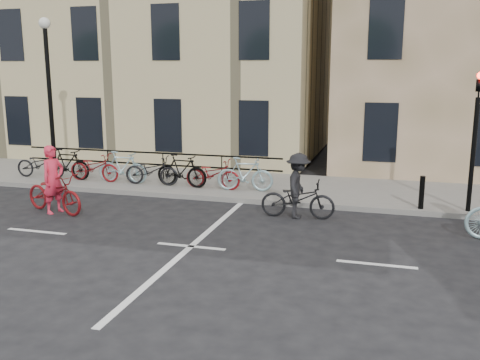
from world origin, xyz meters
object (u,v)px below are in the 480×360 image
(cyclist_pink, at_px, (54,190))
(cyclist_dark, at_px, (298,193))
(traffic_light, at_px, (476,125))
(lamp_post, at_px, (49,80))

(cyclist_pink, height_order, cyclist_dark, cyclist_pink)
(cyclist_pink, bearing_deg, traffic_light, -59.83)
(traffic_light, distance_m, cyclist_dark, 4.89)
(lamp_post, distance_m, cyclist_pink, 4.39)
(lamp_post, xyz_separation_m, cyclist_dark, (8.36, -1.43, -2.81))
(lamp_post, bearing_deg, cyclist_pink, -55.56)
(traffic_light, relative_size, cyclist_pink, 1.77)
(traffic_light, height_order, cyclist_pink, traffic_light)
(traffic_light, bearing_deg, cyclist_dark, -162.45)
(traffic_light, relative_size, lamp_post, 0.74)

